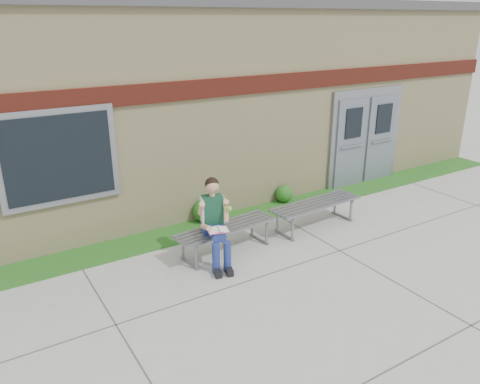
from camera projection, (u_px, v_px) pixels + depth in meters
ground at (315, 279)px, 7.29m from camera, size 80.00×80.00×0.00m
grass_strip at (230, 221)px, 9.35m from camera, size 16.00×0.80×0.02m
school_building at (158, 94)px, 11.32m from camera, size 16.20×6.22×4.20m
bench_left at (226, 232)px, 8.02m from camera, size 1.90×0.70×0.48m
bench_right at (316, 208)px, 9.00m from camera, size 1.95×0.65×0.50m
girl at (215, 221)px, 7.55m from camera, size 0.56×0.91×1.44m
shrub_mid at (204, 210)px, 9.25m from camera, size 0.46×0.46×0.46m
shrub_east at (284, 194)px, 10.24m from camera, size 0.38×0.38×0.38m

